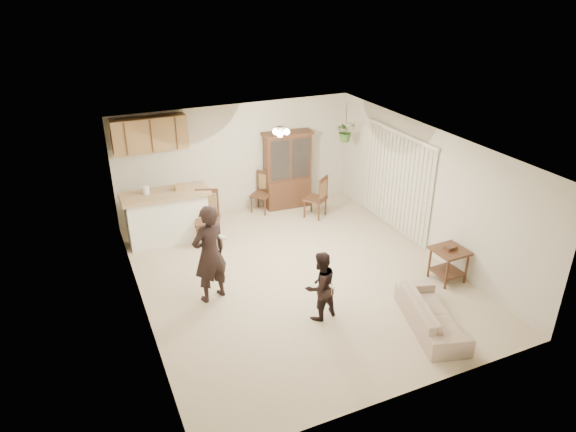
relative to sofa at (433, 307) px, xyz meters
name	(u,v)px	position (x,y,z in m)	size (l,w,h in m)	color
floor	(297,276)	(-1.29, 2.22, -0.37)	(6.50, 6.50, 0.00)	#C5B695
ceiling	(298,146)	(-1.29, 2.22, 2.13)	(5.50, 6.50, 0.02)	white
wall_back	(237,159)	(-1.29, 5.47, 0.88)	(5.50, 0.02, 2.50)	beige
wall_front	(410,318)	(-1.29, -1.03, 0.88)	(5.50, 0.02, 2.50)	beige
wall_left	(137,245)	(-4.04, 2.22, 0.88)	(0.02, 6.50, 2.50)	beige
wall_right	(426,190)	(1.46, 2.22, 0.88)	(0.02, 6.50, 2.50)	beige
breakfast_bar	(168,219)	(-3.14, 4.57, 0.13)	(1.60, 0.55, 1.00)	white
bar_top	(165,194)	(-3.14, 4.57, 0.68)	(1.75, 0.70, 0.08)	#A28361
upper_cabinets	(150,134)	(-3.19, 5.29, 1.73)	(1.50, 0.34, 0.70)	olive
vertical_blinds	(397,182)	(1.42, 3.12, 0.73)	(0.06, 2.30, 2.10)	beige
ceiling_fixture	(281,132)	(-1.09, 3.42, 2.03)	(0.36, 0.36, 0.20)	#FFE5BF
hanging_plant	(346,131)	(1.01, 4.62, 1.48)	(0.43, 0.37, 0.48)	#325522
plant_cord	(346,117)	(1.01, 4.62, 1.81)	(0.01, 0.01, 0.65)	black
sofa	(433,307)	(0.00, 0.00, 0.00)	(1.87, 0.73, 0.73)	beige
adult	(209,252)	(-2.92, 2.16, 0.53)	(0.66, 0.43, 1.80)	black
child	(320,281)	(-1.49, 0.94, 0.31)	(0.66, 0.51, 1.35)	black
china_hutch	(287,171)	(-0.18, 5.18, 0.53)	(1.17, 0.51, 1.81)	#352213
side_table	(448,264)	(1.13, 1.00, -0.04)	(0.59, 0.59, 0.69)	#352213
chair_bar	(208,229)	(-2.42, 4.13, -0.05)	(0.63, 0.63, 1.11)	#352213
chair_hutch_left	(261,201)	(-0.86, 5.13, -0.10)	(0.59, 0.59, 0.95)	#352213
chair_hutch_right	(315,205)	(0.16, 4.38, -0.09)	(0.61, 0.61, 0.99)	#352213
controller_adult	(222,237)	(-2.79, 1.78, 0.96)	(0.05, 0.15, 0.05)	white
controller_child	(332,287)	(-1.43, 0.67, 0.36)	(0.03, 0.10, 0.03)	white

